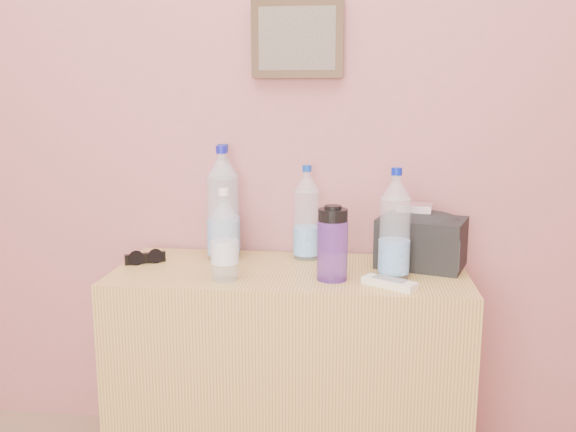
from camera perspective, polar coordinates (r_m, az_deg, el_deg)
The scene contains 12 objects.
picture_frame at distance 2.06m, azimuth 0.87°, elevation 16.25°, with size 0.30×0.03×0.25m, color #382311, non-canonical shape.
dresser at distance 2.03m, azimuth 0.14°, elevation -14.37°, with size 1.09×0.46×0.68m, color tan.
pet_large_a at distance 2.01m, azimuth -6.13°, elevation 0.59°, with size 0.10×0.10×0.38m.
pet_large_b at distance 2.07m, azimuth -6.01°, elevation 0.88°, with size 0.10×0.10×0.38m.
pet_large_c at distance 2.02m, azimuth 1.75°, elevation -0.15°, with size 0.08×0.08×0.31m.
pet_large_d at distance 1.83m, azimuth 9.96°, elevation -1.25°, with size 0.09×0.09×0.33m.
pet_small at distance 1.79m, azimuth -5.96°, elevation -2.25°, with size 0.08×0.08×0.27m.
nalgene_bottle at distance 1.79m, azimuth 4.18°, elevation -2.58°, with size 0.09×0.09×0.22m.
sunglasses at distance 2.04m, azimuth -13.22°, elevation -3.85°, with size 0.13×0.05×0.03m, color black, non-canonical shape.
ac_remote at distance 1.77m, azimuth 9.47°, elevation -6.21°, with size 0.16×0.05×0.02m, color white.
toiletry_bag at distance 1.98m, azimuth 12.39°, elevation -2.12°, with size 0.26×0.19×0.18m, color black, non-canonical shape.
foil_packet at distance 1.96m, azimuth 11.77°, elevation 0.79°, with size 0.11×0.09×0.02m, color silver.
Camera 1 is at (0.33, -0.07, 1.21)m, focal length 38.00 mm.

